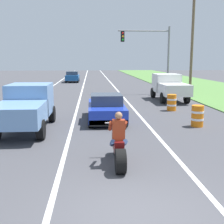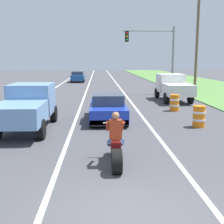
{
  "view_description": "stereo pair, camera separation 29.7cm",
  "coord_description": "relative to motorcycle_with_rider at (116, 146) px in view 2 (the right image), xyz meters",
  "views": [
    {
      "loc": [
        -0.9,
        -5.32,
        3.1
      ],
      "look_at": [
        -0.06,
        6.33,
        1.0
      ],
      "focal_mm": 46.86,
      "sensor_mm": 36.0,
      "label": 1
    },
    {
      "loc": [
        -0.6,
        -5.33,
        3.1
      ],
      "look_at": [
        -0.06,
        6.33,
        1.0
      ],
      "focal_mm": 46.86,
      "sensor_mm": 36.0,
      "label": 2
    }
  ],
  "objects": [
    {
      "name": "motorcycle_with_rider",
      "position": [
        0.0,
        0.0,
        0.0
      ],
      "size": [
        0.7,
        2.21,
        1.62
      ],
      "color": "black",
      "rests_on": "ground"
    },
    {
      "name": "lane_stripe_centre_dashed",
      "position": [
        -1.69,
        17.1,
        -0.59
      ],
      "size": [
        0.14,
        120.0,
        0.01
      ],
      "primitive_type": "cube",
      "color": "white",
      "rests_on": "ground"
    },
    {
      "name": "traffic_light_mast_near",
      "position": [
        4.8,
        18.18,
        3.41
      ],
      "size": [
        4.67,
        0.34,
        6.0
      ],
      "color": "gray",
      "rests_on": "ground"
    },
    {
      "name": "distant_car_far_ahead",
      "position": [
        -3.33,
        32.89,
        0.18
      ],
      "size": [
        1.8,
        4.0,
        1.5
      ],
      "color": "#194C8C",
      "rests_on": "ground"
    },
    {
      "name": "construction_barrel_mid",
      "position": [
        4.15,
        9.21,
        -0.09
      ],
      "size": [
        0.58,
        0.58,
        1.0
      ],
      "color": "orange",
      "rests_on": "ground"
    },
    {
      "name": "ground_plane",
      "position": [
        0.11,
        -2.9,
        -0.59
      ],
      "size": [
        160.0,
        160.0,
        0.0
      ],
      "primitive_type": "plane",
      "color": "#424247"
    },
    {
      "name": "sports_car_blue",
      "position": [
        -0.01,
        6.61,
        0.04
      ],
      "size": [
        1.84,
        4.3,
        1.37
      ],
      "color": "#1E38B2",
      "rests_on": "ground"
    },
    {
      "name": "lane_stripe_right_solid",
      "position": [
        1.91,
        17.1,
        -0.59
      ],
      "size": [
        0.14,
        120.0,
        0.01
      ],
      "primitive_type": "cube",
      "color": "white",
      "rests_on": "ground"
    },
    {
      "name": "pickup_truck_right_shoulder_white",
      "position": [
        5.2,
        13.73,
        0.51
      ],
      "size": [
        2.02,
        4.8,
        1.98
      ],
      "color": "silver",
      "rests_on": "ground"
    },
    {
      "name": "pickup_truck_left_lane_light_blue",
      "position": [
        -3.63,
        4.68,
        0.51
      ],
      "size": [
        2.02,
        4.8,
        1.98
      ],
      "color": "#6B93C6",
      "rests_on": "ground"
    },
    {
      "name": "utility_pole_roadside",
      "position": [
        8.21,
        17.72,
        3.59
      ],
      "size": [
        0.24,
        0.24,
        8.37
      ],
      "primitive_type": "cylinder",
      "color": "brown",
      "rests_on": "ground"
    },
    {
      "name": "construction_barrel_nearest",
      "position": [
        4.17,
        4.86,
        -0.09
      ],
      "size": [
        0.58,
        0.58,
        1.0
      ],
      "color": "orange",
      "rests_on": "ground"
    },
    {
      "name": "lane_stripe_left_solid",
      "position": [
        -5.29,
        17.1,
        -0.59
      ],
      "size": [
        0.14,
        120.0,
        0.01
      ],
      "primitive_type": "cube",
      "color": "white",
      "rests_on": "ground"
    }
  ]
}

